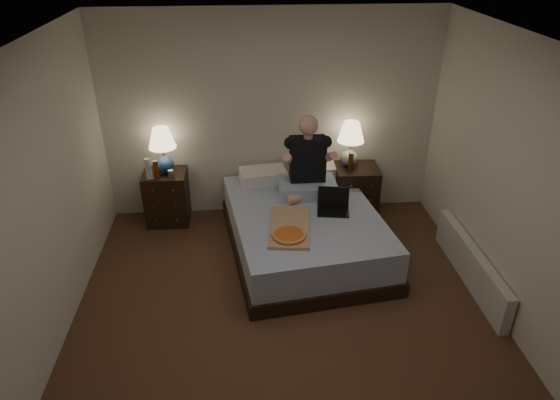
{
  "coord_description": "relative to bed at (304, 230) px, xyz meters",
  "views": [
    {
      "loc": [
        -0.35,
        -3.43,
        3.23
      ],
      "look_at": [
        0.0,
        0.9,
        0.85
      ],
      "focal_mm": 32.0,
      "sensor_mm": 36.0,
      "label": 1
    }
  ],
  "objects": [
    {
      "name": "floor",
      "position": [
        -0.3,
        -1.26,
        -0.26
      ],
      "size": [
        4.0,
        4.5,
        0.0
      ],
      "primitive_type": "cube",
      "color": "brown",
      "rests_on": "ground"
    },
    {
      "name": "ceiling",
      "position": [
        -0.3,
        -1.26,
        2.24
      ],
      "size": [
        4.0,
        4.5,
        0.0
      ],
      "primitive_type": "cube",
      "rotation": [
        3.14,
        0.0,
        0.0
      ],
      "color": "white",
      "rests_on": "ground"
    },
    {
      "name": "wall_back",
      "position": [
        -0.3,
        0.99,
        0.99
      ],
      "size": [
        4.0,
        0.0,
        2.5
      ],
      "primitive_type": "cube",
      "rotation": [
        1.57,
        0.0,
        0.0
      ],
      "color": "beige",
      "rests_on": "ground"
    },
    {
      "name": "wall_left",
      "position": [
        -2.3,
        -1.26,
        0.99
      ],
      "size": [
        0.0,
        4.5,
        2.5
      ],
      "primitive_type": "cube",
      "rotation": [
        1.57,
        0.0,
        1.57
      ],
      "color": "beige",
      "rests_on": "ground"
    },
    {
      "name": "wall_right",
      "position": [
        1.7,
        -1.26,
        0.99
      ],
      "size": [
        0.0,
        4.5,
        2.5
      ],
      "primitive_type": "cube",
      "rotation": [
        1.57,
        0.0,
        -1.57
      ],
      "color": "beige",
      "rests_on": "ground"
    },
    {
      "name": "bed",
      "position": [
        0.0,
        0.0,
        0.0
      ],
      "size": [
        1.8,
        2.23,
        0.51
      ],
      "primitive_type": "cube",
      "rotation": [
        0.0,
        0.0,
        0.14
      ],
      "color": "#5671AC",
      "rests_on": "floor"
    },
    {
      "name": "nightstand_left",
      "position": [
        -1.6,
        0.78,
        0.07
      ],
      "size": [
        0.51,
        0.46,
        0.66
      ],
      "primitive_type": "cube",
      "rotation": [
        0.0,
        0.0,
        -0.01
      ],
      "color": "black",
      "rests_on": "floor"
    },
    {
      "name": "nightstand_right",
      "position": [
        0.73,
        0.71,
        0.08
      ],
      "size": [
        0.54,
        0.49,
        0.67
      ],
      "primitive_type": "cube",
      "rotation": [
        0.0,
        0.0,
        -0.04
      ],
      "color": "black",
      "rests_on": "floor"
    },
    {
      "name": "lamp_left",
      "position": [
        -1.58,
        0.79,
        0.68
      ],
      "size": [
        0.38,
        0.38,
        0.56
      ],
      "primitive_type": null,
      "rotation": [
        0.0,
        0.0,
        -0.21
      ],
      "color": "navy",
      "rests_on": "nightstand_left"
    },
    {
      "name": "lamp_right",
      "position": [
        0.64,
        0.78,
        0.7
      ],
      "size": [
        0.41,
        0.41,
        0.56
      ],
      "primitive_type": null,
      "rotation": [
        0.0,
        0.0,
        0.35
      ],
      "color": "gray",
      "rests_on": "nightstand_right"
    },
    {
      "name": "water_bottle",
      "position": [
        -1.75,
        0.63,
        0.53
      ],
      "size": [
        0.07,
        0.07,
        0.25
      ],
      "primitive_type": "cylinder",
      "color": "silver",
      "rests_on": "nightstand_left"
    },
    {
      "name": "soda_can",
      "position": [
        -1.5,
        0.63,
        0.45
      ],
      "size": [
        0.07,
        0.07,
        0.1
      ],
      "primitive_type": "cylinder",
      "color": "#ADAEA9",
      "rests_on": "nightstand_left"
    },
    {
      "name": "beer_bottle_left",
      "position": [
        -1.65,
        0.62,
        0.52
      ],
      "size": [
        0.06,
        0.06,
        0.23
      ],
      "primitive_type": "cylinder",
      "color": "#5F2A0D",
      "rests_on": "nightstand_left"
    },
    {
      "name": "beer_bottle_right",
      "position": [
        0.62,
        0.63,
        0.53
      ],
      "size": [
        0.06,
        0.06,
        0.23
      ],
      "primitive_type": "cylinder",
      "color": "#512A0B",
      "rests_on": "nightstand_right"
    },
    {
      "name": "person",
      "position": [
        0.08,
        0.39,
        0.72
      ],
      "size": [
        0.66,
        0.52,
        0.93
      ],
      "primitive_type": null,
      "rotation": [
        0.0,
        0.0,
        0.0
      ],
      "color": "black",
      "rests_on": "bed"
    },
    {
      "name": "laptop",
      "position": [
        0.3,
        -0.06,
        0.38
      ],
      "size": [
        0.38,
        0.33,
        0.24
      ],
      "primitive_type": null,
      "rotation": [
        0.0,
        0.0,
        -0.15
      ],
      "color": "black",
      "rests_on": "bed"
    },
    {
      "name": "pizza_box",
      "position": [
        -0.23,
        -0.55,
        0.3
      ],
      "size": [
        0.49,
        0.8,
        0.08
      ],
      "primitive_type": null,
      "rotation": [
        0.0,
        0.0,
        -0.13
      ],
      "color": "tan",
      "rests_on": "bed"
    },
    {
      "name": "radiator",
      "position": [
        1.63,
        -0.71,
        -0.06
      ],
      "size": [
        0.1,
        1.6,
        0.4
      ],
      "primitive_type": "cube",
      "color": "silver",
      "rests_on": "floor"
    }
  ]
}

